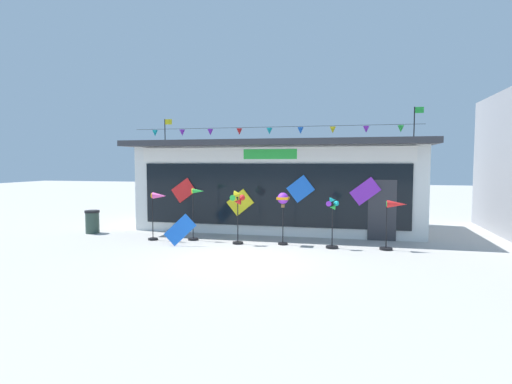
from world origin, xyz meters
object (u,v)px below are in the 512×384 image
object	(u,v)px
wind_spinner_right	(332,219)
wind_spinner_far_right	(394,215)
kite_shop_building	(280,184)
wind_spinner_center_right	(283,203)
wind_spinner_far_left	(158,205)
wind_spinner_left	(196,210)
wind_spinner_center_left	(237,207)
trash_bin	(92,222)
display_kite_on_ground	(180,230)

from	to	relation	value
wind_spinner_right	wind_spinner_far_right	size ratio (longest dim) A/B	1.04
wind_spinner_right	kite_shop_building	bearing A→B (deg)	120.83
wind_spinner_center_right	wind_spinner_far_left	bearing A→B (deg)	-177.04
kite_shop_building	wind_spinner_left	xyz separation A→B (m)	(-2.22, -3.43, -0.70)
wind_spinner_left	wind_spinner_far_right	world-z (taller)	wind_spinner_left
wind_spinner_far_left	wind_spinner_center_right	xyz separation A→B (m)	(4.13, 0.21, 0.15)
wind_spinner_left	wind_spinner_center_left	distance (m)	1.55
wind_spinner_left	wind_spinner_right	bearing A→B (deg)	-3.66
wind_spinner_center_left	wind_spinner_right	xyz separation A→B (m)	(2.93, 0.02, -0.27)
kite_shop_building	trash_bin	xyz separation A→B (m)	(-6.40, -3.01, -1.28)
wind_spinner_right	display_kite_on_ground	world-z (taller)	wind_spinner_right
wind_spinner_far_left	display_kite_on_ground	world-z (taller)	wind_spinner_far_left
wind_spinner_right	trash_bin	size ratio (longest dim) A/B	1.84
wind_spinner_far_left	wind_spinner_left	distance (m)	1.26
wind_spinner_left	trash_bin	distance (m)	4.24
wind_spinner_far_left	trash_bin	bearing A→B (deg)	166.60
wind_spinner_far_left	wind_spinner_right	bearing A→B (deg)	-0.04
kite_shop_building	wind_spinner_right	distance (m)	4.40
wind_spinner_left	trash_bin	size ratio (longest dim) A/B	2.06
wind_spinner_far_right	display_kite_on_ground	world-z (taller)	wind_spinner_far_right
wind_spinner_center_left	display_kite_on_ground	size ratio (longest dim) A/B	1.84
wind_spinner_left	wind_spinner_center_right	size ratio (longest dim) A/B	1.05
wind_spinner_left	wind_spinner_far_right	xyz separation A→B (m)	(6.20, -0.14, 0.05)
trash_bin	wind_spinner_left	bearing A→B (deg)	-5.79
kite_shop_building	wind_spinner_right	size ratio (longest dim) A/B	7.04
kite_shop_building	display_kite_on_ground	distance (m)	5.14
wind_spinner_center_left	wind_spinner_far_right	distance (m)	4.69
wind_spinner_center_right	wind_spinner_right	world-z (taller)	wind_spinner_center_right
wind_spinner_right	wind_spinner_center_right	bearing A→B (deg)	171.89
wind_spinner_far_left	wind_spinner_center_left	xyz separation A→B (m)	(2.73, -0.02, 0.01)
wind_spinner_left	wind_spinner_right	world-z (taller)	wind_spinner_left
wind_spinner_center_left	display_kite_on_ground	bearing A→B (deg)	-157.88
wind_spinner_center_left	trash_bin	distance (m)	5.78
trash_bin	display_kite_on_ground	world-z (taller)	display_kite_on_ground
wind_spinner_far_left	wind_spinner_center_left	distance (m)	2.73
wind_spinner_far_left	wind_spinner_far_right	xyz separation A→B (m)	(7.42, 0.14, -0.11)
wind_spinner_center_left	wind_spinner_right	bearing A→B (deg)	0.35
wind_spinner_left	display_kite_on_ground	size ratio (longest dim) A/B	1.86
kite_shop_building	wind_spinner_center_left	bearing A→B (deg)	-100.80
wind_spinner_right	trash_bin	bearing A→B (deg)	175.30
wind_spinner_left	display_kite_on_ground	distance (m)	1.10
wind_spinner_far_left	trash_bin	world-z (taller)	wind_spinner_far_left
wind_spinner_center_right	trash_bin	size ratio (longest dim) A/B	1.96
wind_spinner_center_right	kite_shop_building	bearing A→B (deg)	101.18
wind_spinner_left	display_kite_on_ground	bearing A→B (deg)	-98.12
wind_spinner_far_right	display_kite_on_ground	bearing A→B (deg)	-172.49
wind_spinner_left	wind_spinner_center_left	bearing A→B (deg)	-11.31
wind_spinner_center_right	trash_bin	xyz separation A→B (m)	(-7.09, 0.49, -0.89)
wind_spinner_right	wind_spinner_far_right	distance (m)	1.77
wind_spinner_center_left	trash_bin	world-z (taller)	wind_spinner_center_left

